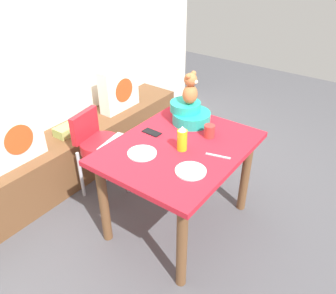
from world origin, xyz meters
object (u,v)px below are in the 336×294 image
(infant_seat_teal, at_px, (189,114))
(cell_phone, at_px, (152,132))
(pillow_floral_left, at_px, (13,137))
(dinner_plate_near, at_px, (142,153))
(highchair, at_px, (99,144))
(teddy_bear, at_px, (190,89))
(dining_table, at_px, (179,159))
(pillow_floral_right, at_px, (119,89))
(ketchup_bottle, at_px, (182,139))
(dinner_plate_far, at_px, (191,171))
(book_stack, at_px, (66,131))
(coffee_mug, at_px, (210,131))

(infant_seat_teal, height_order, cell_phone, infant_seat_teal)
(pillow_floral_left, height_order, dinner_plate_near, pillow_floral_left)
(pillow_floral_left, xyz_separation_m, highchair, (0.48, -0.42, -0.16))
(teddy_bear, bearing_deg, dining_table, -157.76)
(pillow_floral_left, relative_size, infant_seat_teal, 1.33)
(dinner_plate_near, bearing_deg, cell_phone, 25.43)
(highchair, bearing_deg, pillow_floral_right, 30.60)
(highchair, relative_size, ketchup_bottle, 4.27)
(dinner_plate_far, bearing_deg, pillow_floral_right, 59.30)
(book_stack, distance_m, teddy_bear, 1.24)
(pillow_floral_left, relative_size, dining_table, 0.40)
(dinner_plate_near, bearing_deg, dinner_plate_far, -86.34)
(dinner_plate_far, bearing_deg, highchair, 82.73)
(dining_table, relative_size, cell_phone, 7.64)
(pillow_floral_left, relative_size, pillow_floral_right, 1.00)
(ketchup_bottle, height_order, dinner_plate_far, ketchup_bottle)
(book_stack, bearing_deg, cell_phone, -83.65)
(dinner_plate_near, xyz_separation_m, cell_phone, (0.26, 0.13, -0.00))
(pillow_floral_right, relative_size, cell_phone, 3.06)
(book_stack, bearing_deg, pillow_floral_left, -177.58)
(infant_seat_teal, xyz_separation_m, ketchup_bottle, (-0.37, -0.18, 0.02))
(pillow_floral_left, height_order, highchair, pillow_floral_left)
(teddy_bear, bearing_deg, book_stack, 111.74)
(teddy_bear, bearing_deg, infant_seat_teal, 90.00)
(dinner_plate_far, bearing_deg, dining_table, 47.33)
(cell_phone, bearing_deg, infant_seat_teal, 159.28)
(book_stack, xyz_separation_m, dinner_plate_far, (-0.14, -1.42, 0.24))
(dining_table, distance_m, infant_seat_teal, 0.41)
(infant_seat_teal, bearing_deg, cell_phone, 157.46)
(coffee_mug, bearing_deg, dining_table, 155.23)
(pillow_floral_right, xyz_separation_m, book_stack, (-0.69, 0.02, -0.18))
(pillow_floral_left, bearing_deg, dining_table, -63.78)
(dinner_plate_far, bearing_deg, ketchup_bottle, 46.20)
(ketchup_bottle, distance_m, cell_phone, 0.33)
(highchair, distance_m, ketchup_bottle, 0.85)
(coffee_mug, relative_size, cell_phone, 0.83)
(book_stack, bearing_deg, ketchup_bottle, -87.97)
(book_stack, xyz_separation_m, ketchup_bottle, (0.04, -1.23, 0.33))
(dining_table, xyz_separation_m, dinner_plate_near, (-0.24, 0.14, 0.12))
(teddy_bear, height_order, coffee_mug, teddy_bear)
(ketchup_bottle, bearing_deg, teddy_bear, 26.07)
(ketchup_bottle, bearing_deg, cell_phone, 79.51)
(highchair, relative_size, cell_phone, 5.49)
(pillow_floral_left, relative_size, cell_phone, 3.06)
(cell_phone, bearing_deg, teddy_bear, 159.19)
(pillow_floral_left, distance_m, book_stack, 0.53)
(pillow_floral_right, height_order, coffee_mug, pillow_floral_right)
(book_stack, xyz_separation_m, infant_seat_teal, (0.42, -1.04, 0.31))
(infant_seat_teal, relative_size, ketchup_bottle, 1.78)
(pillow_floral_right, distance_m, cell_phone, 1.07)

